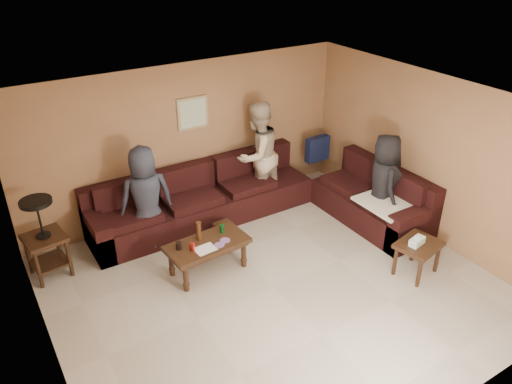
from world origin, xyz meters
TOP-DOWN VIEW (x-y plane):
  - room at (0.00, 0.00)m, footprint 5.60×5.50m
  - sectional_sofa at (0.81, 1.52)m, footprint 4.65×2.90m
  - coffee_table at (-0.57, 0.81)m, footprint 1.16×0.64m
  - end_table_left at (-2.45, 1.89)m, footprint 0.58×0.58m
  - side_table_right at (1.84, -0.77)m, footprint 0.68×0.60m
  - waste_bin at (-0.02, 1.33)m, footprint 0.27×0.27m
  - wall_art at (0.10, 2.48)m, footprint 0.52×0.04m
  - person_left at (-1.00, 1.85)m, footprint 0.84×0.61m
  - person_middle at (1.04, 2.07)m, footprint 1.06×0.93m
  - person_right at (2.26, 0.38)m, footprint 0.78×0.91m

SIDE VIEW (x-z plane):
  - waste_bin at x=-0.02m, z-range 0.00..0.31m
  - sectional_sofa at x=0.81m, z-range -0.16..0.81m
  - coffee_table at x=-0.57m, z-range 0.02..0.77m
  - side_table_right at x=1.84m, z-range 0.10..0.74m
  - end_table_left at x=-2.45m, z-range 0.03..1.20m
  - person_right at x=2.26m, z-range 0.00..1.58m
  - person_left at x=-1.00m, z-range 0.00..1.60m
  - person_middle at x=1.04m, z-range 0.00..1.83m
  - room at x=0.00m, z-range 0.41..2.91m
  - wall_art at x=0.10m, z-range 1.44..1.96m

